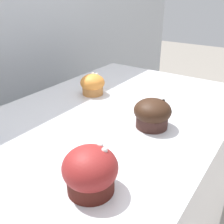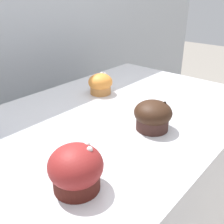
% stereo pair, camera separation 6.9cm
% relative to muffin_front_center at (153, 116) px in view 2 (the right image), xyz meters
% --- Properties ---
extents(wall_back, '(3.20, 0.10, 1.80)m').
position_rel_muffin_front_center_xyz_m(wall_back, '(-0.01, 0.74, -0.08)').
color(wall_back, '#B2B7BC').
rests_on(wall_back, ground).
extents(muffin_front_center, '(0.10, 0.10, 0.08)m').
position_rel_muffin_front_center_xyz_m(muffin_front_center, '(0.00, 0.00, 0.00)').
color(muffin_front_center, '#3E231E').
rests_on(muffin_front_center, display_counter).
extents(muffin_back_left, '(0.10, 0.10, 0.09)m').
position_rel_muffin_front_center_xyz_m(muffin_back_left, '(-0.29, -0.02, 0.00)').
color(muffin_back_left, '#471812').
rests_on(muffin_back_left, display_counter).
extents(muffin_back_right, '(0.09, 0.09, 0.07)m').
position_rel_muffin_front_center_xyz_m(muffin_back_right, '(0.10, 0.28, -0.00)').
color(muffin_back_right, '#C27C3F').
rests_on(muffin_back_right, display_counter).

